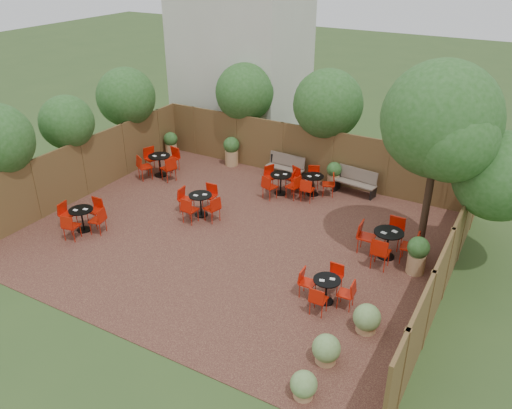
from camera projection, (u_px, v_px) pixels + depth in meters
The scene contains 13 objects.
ground at pixel (235, 237), 15.53m from camera, with size 80.00×80.00×0.00m, color #354F23.
courtyard_paving at pixel (235, 237), 15.52m from camera, with size 12.00×10.00×0.02m, color #3A1B17.
fence_back at pixel (306, 153), 18.94m from camera, with size 12.00×0.08×2.00m, color brown.
fence_left at pixel (85, 168), 17.70m from camera, with size 0.08×10.00×2.00m, color brown.
fence_right at pixel (447, 265), 12.44m from camera, with size 0.08×10.00×2.00m, color brown.
neighbour_building at pixel (241, 44), 21.87m from camera, with size 5.00×4.00×8.00m, color beige.
overhang_foliage at pixel (249, 117), 17.27m from camera, with size 15.56×10.46×2.49m.
courtyard_tree at pixel (439, 126), 12.93m from camera, with size 3.03×2.97×5.44m.
park_bench_left at pixel (286, 166), 19.16m from camera, with size 1.46×0.53×0.89m.
park_bench_right at pixel (356, 181), 17.96m from camera, with size 1.50×0.64×0.90m.
bistro_tables at pixel (245, 204), 16.49m from camera, with size 10.74×7.24×0.93m.
planters at pixel (271, 173), 18.35m from camera, with size 11.38×4.50×1.14m.
low_shrubs at pixel (338, 345), 10.95m from camera, with size 1.03×3.02×0.68m.
Camera 1 is at (7.14, -11.32, 7.97)m, focal length 36.40 mm.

